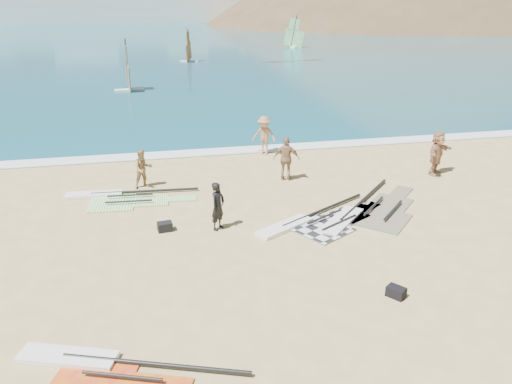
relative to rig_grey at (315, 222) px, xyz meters
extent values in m
plane|color=tan|center=(-1.72, -3.10, -0.05)|extent=(300.00, 300.00, 0.00)
cube|color=#0E4F63|center=(-1.72, 128.90, -0.05)|extent=(300.00, 240.00, 0.06)
cube|color=white|center=(-1.72, 9.20, -0.05)|extent=(300.00, 1.20, 0.04)
cube|color=white|center=(-21.72, 146.90, 3.98)|extent=(160.00, 8.00, 8.00)
cube|color=white|center=(-21.72, 146.90, 5.98)|extent=(18.00, 7.00, 12.00)
cube|color=white|center=(8.28, 146.90, 4.98)|extent=(12.00, 7.00, 10.00)
cube|color=white|center=(33.28, 146.90, 4.48)|extent=(16.00, 7.00, 9.00)
cube|color=white|center=(53.28, 146.90, 5.48)|extent=(10.00, 7.00, 11.00)
cone|color=brown|center=(83.28, 126.90, -0.05)|extent=(143.00, 143.00, 45.00)
cube|color=black|center=(0.02, -0.45, -0.03)|extent=(2.39, 2.46, 0.04)
cube|color=black|center=(1.31, 0.30, -0.03)|extent=(1.74, 1.71, 0.04)
cube|color=black|center=(2.36, 0.91, -0.03)|extent=(1.25, 1.05, 0.04)
cylinder|color=black|center=(0.64, 0.89, 0.05)|extent=(3.76, 2.25, 0.10)
cylinder|color=black|center=(0.42, 0.16, 0.11)|extent=(1.57, 0.96, 0.07)
cylinder|color=black|center=(0.75, -0.40, 0.11)|extent=(1.57, 0.96, 0.07)
cube|color=white|center=(-1.13, -0.14, 0.01)|extent=(2.24, 1.65, 0.12)
cube|color=#61D028|center=(-6.97, 3.44, -0.03)|extent=(1.78, 1.95, 0.04)
cube|color=#61D028|center=(-5.51, 3.33, -0.03)|extent=(1.36, 1.28, 0.04)
cube|color=#61D028|center=(-4.33, 3.25, -0.03)|extent=(1.14, 0.63, 0.04)
cylinder|color=black|center=(-5.73, 4.17, 0.05)|extent=(4.21, 0.41, 0.10)
cylinder|color=black|center=(-6.31, 3.71, 0.11)|extent=(1.74, 0.20, 0.07)
cylinder|color=black|center=(-6.36, 3.07, 0.11)|extent=(1.74, 0.20, 0.07)
cube|color=white|center=(-7.74, 4.32, 0.01)|extent=(2.23, 0.75, 0.12)
cube|color=#E8471B|center=(2.27, -0.09, -0.03)|extent=(2.81, 2.81, 0.04)
cube|color=#E8471B|center=(3.43, 1.12, -0.03)|extent=(1.99, 2.00, 0.04)
cube|color=#E8471B|center=(4.38, 2.09, -0.03)|extent=(1.32, 1.34, 0.04)
cylinder|color=black|center=(2.54, 1.54, 0.05)|extent=(3.42, 3.54, 0.11)
cylinder|color=black|center=(2.52, 0.69, 0.11)|extent=(1.44, 1.49, 0.08)
cylinder|color=black|center=(3.04, 0.19, 0.11)|extent=(1.44, 1.49, 0.08)
cube|color=white|center=(0.94, -0.11, 0.01)|extent=(2.23, 2.28, 0.12)
cylinder|color=black|center=(-5.64, -6.19, 0.05)|extent=(3.93, 1.51, 0.10)
cylinder|color=black|center=(-6.32, -6.47, 0.11)|extent=(1.63, 0.65, 0.07)
cube|color=white|center=(-7.50, -5.51, 0.01)|extent=(2.23, 1.29, 0.12)
cube|color=black|center=(-5.13, 0.54, 0.10)|extent=(0.52, 0.41, 0.31)
cube|color=black|center=(0.63, -4.78, 0.09)|extent=(0.54, 0.57, 0.28)
imported|color=black|center=(-3.34, 0.32, 0.79)|extent=(0.70, 0.72, 1.67)
imported|color=#A88051|center=(-5.76, 4.89, 0.76)|extent=(0.94, 0.83, 1.63)
imported|color=#A57351|center=(0.15, 8.40, 0.91)|extent=(1.44, 1.25, 1.93)
imported|color=#9B7354|center=(0.22, 4.52, 0.90)|extent=(1.21, 0.82, 1.90)
imported|color=#AB7A5A|center=(6.90, 3.85, 0.93)|extent=(1.83, 1.51, 1.96)
cube|color=white|center=(-6.78, 28.28, 0.05)|extent=(2.42, 0.99, 0.14)
cube|color=#FF4714|center=(-6.78, 28.28, 1.19)|extent=(0.44, 2.86, 2.56)
cube|color=#FF4714|center=(-6.78, 28.28, 2.96)|extent=(0.27, 1.61, 1.78)
cylinder|color=black|center=(-6.78, 28.28, 2.17)|extent=(0.20, 0.82, 4.06)
cube|color=white|center=(-0.04, 47.20, 0.04)|extent=(2.29, 1.29, 0.13)
cube|color=red|center=(-0.04, 47.20, 1.12)|extent=(0.90, 2.58, 2.40)
cube|color=red|center=(-0.04, 47.20, 2.77)|extent=(0.53, 1.46, 1.67)
cylinder|color=black|center=(-0.04, 47.20, 2.03)|extent=(0.32, 0.75, 3.81)
cube|color=white|center=(17.26, 61.40, 0.06)|extent=(1.86, 2.72, 0.15)
cube|color=green|center=(17.26, 61.40, 1.35)|extent=(2.94, 1.49, 2.89)
cube|color=green|center=(17.26, 61.40, 3.34)|extent=(1.67, 0.86, 2.01)
cylinder|color=black|center=(17.26, 61.40, 2.45)|extent=(0.87, 0.50, 4.59)
camera|label=1|loc=(-5.38, -14.96, 7.33)|focal=35.00mm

